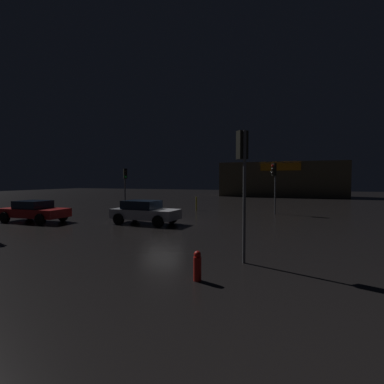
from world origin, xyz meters
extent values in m
plane|color=black|center=(0.00, 0.00, 0.00)|extent=(120.00, 120.00, 0.00)
cube|color=brown|center=(5.56, 33.89, 2.82)|extent=(19.69, 7.04, 5.63)
cube|color=orange|center=(5.56, 30.22, 4.77)|extent=(6.04, 0.24, 1.13)
cylinder|color=#595B60|center=(6.45, 7.68, 2.05)|extent=(0.11, 0.11, 4.09)
cube|color=black|center=(6.35, 7.56, 3.60)|extent=(0.41, 0.40, 0.99)
sphere|color=red|center=(6.25, 7.43, 3.89)|extent=(0.20, 0.20, 0.20)
sphere|color=black|center=(6.25, 7.43, 3.60)|extent=(0.20, 0.20, 0.20)
sphere|color=black|center=(6.25, 7.43, 3.30)|extent=(0.20, 0.20, 0.20)
cylinder|color=#595B60|center=(6.56, -7.19, 2.19)|extent=(0.10, 0.10, 4.39)
cube|color=black|center=(6.45, -7.07, 3.92)|extent=(0.41, 0.41, 0.94)
sphere|color=black|center=(6.35, -6.95, 4.20)|extent=(0.20, 0.20, 0.20)
sphere|color=orange|center=(6.35, -6.95, 3.92)|extent=(0.20, 0.20, 0.20)
sphere|color=black|center=(6.35, -6.95, 3.64)|extent=(0.20, 0.20, 0.20)
cylinder|color=#595B60|center=(-7.09, 6.58, 1.91)|extent=(0.14, 0.14, 3.81)
cube|color=black|center=(-6.97, 6.48, 3.34)|extent=(0.41, 0.41, 0.94)
sphere|color=black|center=(-6.85, 6.37, 3.63)|extent=(0.20, 0.20, 0.20)
sphere|color=black|center=(-6.85, 6.37, 3.34)|extent=(0.20, 0.20, 0.20)
sphere|color=#19D13F|center=(-6.85, 6.37, 3.06)|extent=(0.20, 0.20, 0.20)
cube|color=#A51414|center=(-7.98, -2.61, 0.63)|extent=(4.49, 1.96, 0.55)
cube|color=black|center=(-8.07, -2.61, 1.15)|extent=(1.92, 1.71, 0.50)
cylinder|color=black|center=(-6.54, -1.65, 0.35)|extent=(0.71, 0.24, 0.70)
cylinder|color=black|center=(-6.50, -3.50, 0.35)|extent=(0.71, 0.24, 0.70)
cylinder|color=black|center=(-9.47, -1.72, 0.35)|extent=(0.71, 0.24, 0.70)
cylinder|color=black|center=(-9.43, -3.57, 0.35)|extent=(0.71, 0.24, 0.70)
cube|color=#B7B7BF|center=(-0.71, -0.85, 0.65)|extent=(4.26, 1.96, 0.59)
cube|color=black|center=(-1.00, -0.84, 1.21)|extent=(2.19, 1.69, 0.52)
cylinder|color=black|center=(0.71, -0.02, 0.35)|extent=(0.72, 0.25, 0.71)
cylinder|color=black|center=(0.64, -1.80, 0.35)|extent=(0.72, 0.25, 0.71)
cylinder|color=black|center=(-2.05, 0.10, 0.35)|extent=(0.72, 0.25, 0.71)
cylinder|color=black|center=(-2.12, -1.69, 0.35)|extent=(0.72, 0.25, 0.71)
cylinder|color=red|center=(5.66, -9.32, 0.33)|extent=(0.22, 0.22, 0.66)
sphere|color=red|center=(5.66, -9.32, 0.73)|extent=(0.20, 0.20, 0.20)
cylinder|color=gold|center=(-0.46, 8.00, 0.61)|extent=(0.11, 0.11, 1.21)
camera|label=1|loc=(8.22, -16.69, 2.77)|focal=27.03mm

